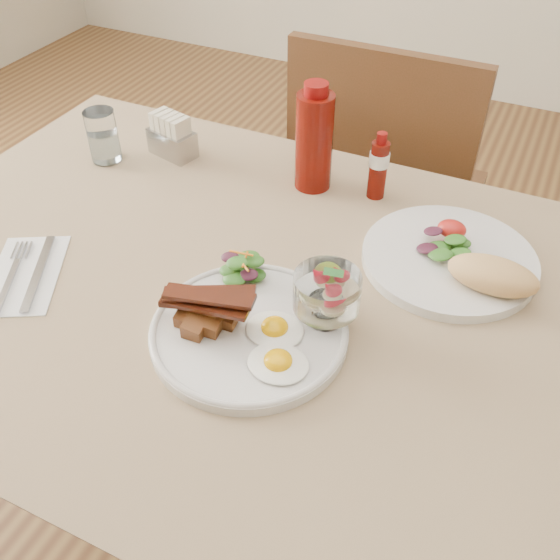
% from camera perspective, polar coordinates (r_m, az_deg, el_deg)
% --- Properties ---
extents(table, '(1.33, 0.88, 0.75)m').
position_cam_1_polar(table, '(1.02, -1.27, -4.44)').
color(table, '#542E1A').
rests_on(table, ground).
extents(chair_far, '(0.42, 0.42, 0.93)m').
position_cam_1_polar(chair_far, '(1.60, 9.47, 7.70)').
color(chair_far, '#542E1A').
rests_on(chair_far, ground).
extents(main_plate, '(0.28, 0.28, 0.02)m').
position_cam_1_polar(main_plate, '(0.88, -2.85, -4.79)').
color(main_plate, silver).
rests_on(main_plate, table).
extents(fried_eggs, '(0.14, 0.15, 0.02)m').
position_cam_1_polar(fried_eggs, '(0.85, -0.34, -5.95)').
color(fried_eggs, white).
rests_on(fried_eggs, main_plate).
extents(bacon_potato_pile, '(0.14, 0.09, 0.06)m').
position_cam_1_polar(bacon_potato_pile, '(0.87, -6.79, -2.77)').
color(bacon_potato_pile, brown).
rests_on(bacon_potato_pile, main_plate).
extents(side_salad, '(0.08, 0.08, 0.04)m').
position_cam_1_polar(side_salad, '(0.94, -3.50, 1.04)').
color(side_salad, '#1E5316').
rests_on(side_salad, main_plate).
extents(fruit_cup, '(0.09, 0.09, 0.09)m').
position_cam_1_polar(fruit_cup, '(0.85, 4.31, -1.11)').
color(fruit_cup, white).
rests_on(fruit_cup, main_plate).
extents(second_plate, '(0.28, 0.28, 0.07)m').
position_cam_1_polar(second_plate, '(1.02, 16.07, 1.66)').
color(second_plate, silver).
rests_on(second_plate, table).
extents(ketchup_bottle, '(0.08, 0.08, 0.20)m').
position_cam_1_polar(ketchup_bottle, '(1.15, 3.14, 12.66)').
color(ketchup_bottle, '#5A0B05').
rests_on(ketchup_bottle, table).
extents(hot_sauce_bottle, '(0.05, 0.05, 0.13)m').
position_cam_1_polar(hot_sauce_bottle, '(1.14, 8.99, 10.21)').
color(hot_sauce_bottle, '#5A0B05').
rests_on(hot_sauce_bottle, table).
extents(sugar_caddy, '(0.10, 0.07, 0.09)m').
position_cam_1_polar(sugar_caddy, '(1.29, -9.86, 12.71)').
color(sugar_caddy, '#A9A9AD').
rests_on(sugar_caddy, table).
extents(water_glass, '(0.06, 0.06, 0.10)m').
position_cam_1_polar(water_glass, '(1.30, -15.84, 12.30)').
color(water_glass, white).
rests_on(water_glass, table).
extents(napkin_cutlery, '(0.18, 0.22, 0.01)m').
position_cam_1_polar(napkin_cutlery, '(1.06, -22.20, 0.50)').
color(napkin_cutlery, silver).
rests_on(napkin_cutlery, table).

